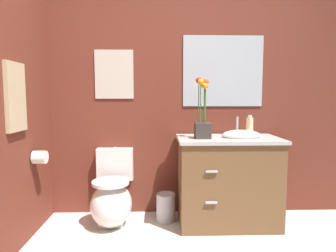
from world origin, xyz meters
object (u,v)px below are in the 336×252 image
(vanity_cabinet, at_px, (228,180))
(wall_poster, at_px, (114,74))
(hanging_towel, at_px, (16,97))
(toilet, at_px, (112,198))
(flower_vase, at_px, (203,119))
(trash_bin, at_px, (166,207))
(toilet_paper_roll, at_px, (40,157))
(soap_bottle, at_px, (250,126))
(wall_mirror, at_px, (223,71))

(vanity_cabinet, height_order, wall_poster, wall_poster)
(hanging_towel, bearing_deg, toilet, 35.96)
(wall_poster, bearing_deg, toilet, -90.00)
(flower_vase, relative_size, trash_bin, 2.02)
(trash_bin, xyz_separation_m, wall_poster, (-0.51, 0.23, 1.28))
(wall_poster, bearing_deg, toilet_paper_roll, -141.16)
(soap_bottle, bearing_deg, hanging_towel, -164.92)
(toilet, height_order, soap_bottle, soap_bottle)
(wall_poster, xyz_separation_m, toilet_paper_roll, (-0.58, -0.46, -0.74))
(flower_vase, distance_m, trash_bin, 0.93)
(wall_poster, distance_m, toilet_paper_roll, 1.04)
(wall_mirror, bearing_deg, toilet, -166.16)
(soap_bottle, height_order, wall_poster, wall_poster)
(toilet, height_order, wall_poster, wall_poster)
(flower_vase, xyz_separation_m, toilet_paper_roll, (-1.41, -0.13, -0.32))
(vanity_cabinet, height_order, soap_bottle, soap_bottle)
(wall_poster, bearing_deg, flower_vase, -21.98)
(wall_poster, bearing_deg, hanging_towel, -131.03)
(toilet, distance_m, trash_bin, 0.52)
(wall_mirror, bearing_deg, hanging_towel, -157.10)
(toilet, distance_m, wall_mirror, 1.65)
(wall_poster, bearing_deg, trash_bin, -24.30)
(toilet_paper_roll, bearing_deg, wall_mirror, 15.60)
(toilet, relative_size, wall_poster, 1.44)
(toilet, height_order, trash_bin, toilet)
(toilet, height_order, flower_vase, flower_vase)
(toilet, bearing_deg, wall_poster, 90.00)
(vanity_cabinet, relative_size, toilet_paper_roll, 9.10)
(hanging_towel, bearing_deg, soap_bottle, 15.08)
(vanity_cabinet, height_order, wall_mirror, wall_mirror)
(soap_bottle, bearing_deg, wall_poster, 171.21)
(toilet, xyz_separation_m, wall_mirror, (1.09, 0.27, 1.21))
(vanity_cabinet, height_order, hanging_towel, hanging_towel)
(trash_bin, relative_size, wall_mirror, 0.34)
(trash_bin, bearing_deg, wall_mirror, 21.55)
(flower_vase, relative_size, hanging_towel, 1.05)
(soap_bottle, distance_m, toilet_paper_roll, 1.92)
(toilet, relative_size, vanity_cabinet, 0.69)
(wall_mirror, xyz_separation_m, hanging_towel, (-1.72, -0.73, -0.26))
(trash_bin, distance_m, toilet_paper_roll, 1.23)
(soap_bottle, distance_m, trash_bin, 1.12)
(trash_bin, xyz_separation_m, wall_mirror, (0.58, 0.23, 1.31))
(vanity_cabinet, distance_m, hanging_towel, 1.93)
(vanity_cabinet, relative_size, wall_mirror, 1.25)
(flower_vase, height_order, wall_mirror, wall_mirror)
(soap_bottle, distance_m, hanging_towel, 2.03)
(flower_vase, relative_size, soap_bottle, 2.74)
(flower_vase, distance_m, soap_bottle, 0.50)
(toilet, relative_size, trash_bin, 2.54)
(soap_bottle, height_order, trash_bin, soap_bottle)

